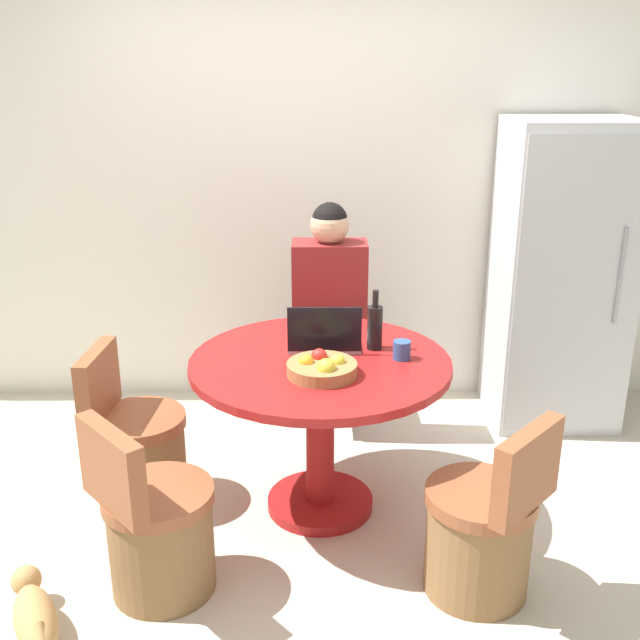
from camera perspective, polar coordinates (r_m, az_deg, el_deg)
name	(u,v)px	position (r m, az deg, el deg)	size (l,w,h in m)	color
ground_plane	(301,536)	(3.50, -1.49, -16.16)	(12.00, 12.00, 0.00)	beige
wall_back	(303,189)	(4.47, -1.31, 9.98)	(7.00, 0.06, 2.60)	silver
refrigerator	(560,276)	(4.44, 17.81, 3.22)	(0.69, 0.63, 1.73)	silver
dining_table	(320,397)	(3.41, 0.01, -5.89)	(1.17, 1.17, 0.76)	maroon
chair_left_side	(138,451)	(3.71, -13.72, -9.64)	(0.44, 0.44, 0.77)	brown
chair_near_right_corner	(483,533)	(3.12, 12.28, -15.57)	(0.51, 0.51, 0.77)	brown
chair_near_left_corner	(157,532)	(3.13, -12.34, -15.51)	(0.51, 0.51, 0.77)	brown
person_seated	(329,309)	(4.11, 0.70, 0.81)	(0.40, 0.37, 1.32)	#2D2D38
laptop	(324,339)	(3.43, 0.33, -1.47)	(0.33, 0.22, 0.22)	#B7B7BC
fruit_bowl	(322,368)	(3.16, 0.16, -3.65)	(0.30, 0.30, 0.10)	olive
coffee_cup	(402,350)	(3.34, 6.25, -2.29)	(0.08, 0.08, 0.08)	#2D4C84
bottle	(375,326)	(3.43, 4.20, -0.47)	(0.07, 0.07, 0.28)	black
cat	(34,615)	(3.16, -20.94, -20.23)	(0.31, 0.48, 0.17)	tan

